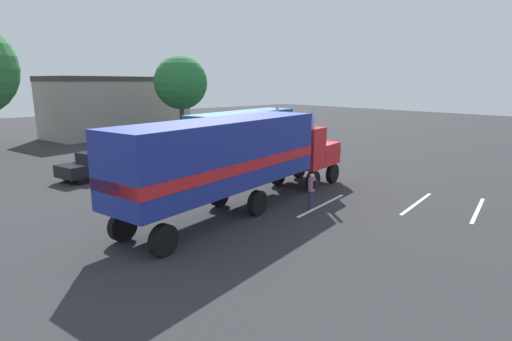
% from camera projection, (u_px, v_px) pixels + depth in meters
% --- Properties ---
extents(ground_plane, '(120.00, 120.00, 0.00)m').
position_uv_depth(ground_plane, '(306.00, 182.00, 23.50)').
color(ground_plane, '#2D2D30').
extents(lane_stripe_near, '(4.34, 1.03, 0.01)m').
position_uv_depth(lane_stripe_near, '(322.00, 205.00, 19.09)').
color(lane_stripe_near, silver).
rests_on(lane_stripe_near, ground_plane).
extents(lane_stripe_mid, '(4.36, 0.95, 0.01)m').
position_uv_depth(lane_stripe_mid, '(417.00, 203.00, 19.35)').
color(lane_stripe_mid, silver).
rests_on(lane_stripe_mid, ground_plane).
extents(lane_stripe_far, '(4.30, 1.25, 0.01)m').
position_uv_depth(lane_stripe_far, '(478.00, 210.00, 18.36)').
color(lane_stripe_far, silver).
rests_on(lane_stripe_far, ground_plane).
extents(semi_truck, '(14.36, 5.49, 4.50)m').
position_uv_depth(semi_truck, '(239.00, 155.00, 17.88)').
color(semi_truck, red).
rests_on(semi_truck, ground_plane).
extents(person_bystander, '(0.37, 0.47, 1.63)m').
position_uv_depth(person_bystander, '(312.00, 189.00, 18.47)').
color(person_bystander, '#2D3347').
rests_on(person_bystander, ground_plane).
extents(parked_bus, '(11.29, 5.11, 3.40)m').
position_uv_depth(parked_bus, '(244.00, 129.00, 31.97)').
color(parked_bus, '#1E5999').
rests_on(parked_bus, ground_plane).
extents(parked_car, '(4.70, 2.79, 1.57)m').
position_uv_depth(parked_car, '(97.00, 164.00, 24.52)').
color(parked_car, black).
rests_on(parked_car, ground_plane).
extents(tree_left, '(5.11, 5.11, 8.13)m').
position_uv_depth(tree_left, '(181.00, 83.00, 39.23)').
color(tree_left, brown).
rests_on(tree_left, ground_plane).
extents(building_backdrop, '(16.51, 9.19, 6.20)m').
position_uv_depth(building_backdrop, '(119.00, 104.00, 44.61)').
color(building_backdrop, '#9E938C').
rests_on(building_backdrop, ground_plane).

